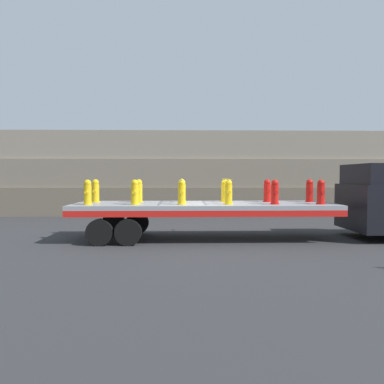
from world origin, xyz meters
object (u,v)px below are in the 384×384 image
at_px(fire_hydrant_yellow_far_3, 225,191).
at_px(fire_hydrant_yellow_near_1, 135,192).
at_px(fire_hydrant_yellow_near_2, 182,192).
at_px(fire_hydrant_red_near_5, 321,192).
at_px(fire_hydrant_yellow_far_1, 139,191).
at_px(fire_hydrant_yellow_near_3, 228,192).
at_px(flatbed_trailer, 188,210).
at_px(fire_hydrant_red_far_4, 267,191).
at_px(fire_hydrant_yellow_near_0, 88,192).
at_px(fire_hydrant_yellow_far_0, 96,191).
at_px(fire_hydrant_red_near_4, 275,192).
at_px(fire_hydrant_red_far_5, 310,191).
at_px(fire_hydrant_yellow_far_2, 182,191).

bearing_deg(fire_hydrant_yellow_far_3, fire_hydrant_yellow_near_1, -160.10).
relative_size(fire_hydrant_yellow_near_2, fire_hydrant_red_near_5, 1.00).
height_order(fire_hydrant_yellow_far_1, fire_hydrant_yellow_far_3, same).
bearing_deg(fire_hydrant_yellow_near_3, fire_hydrant_yellow_far_1, 160.10).
height_order(flatbed_trailer, fire_hydrant_red_far_4, fire_hydrant_red_far_4).
distance_m(fire_hydrant_yellow_near_3, fire_hydrant_yellow_far_3, 1.12).
relative_size(fire_hydrant_yellow_near_0, fire_hydrant_yellow_far_0, 1.00).
relative_size(fire_hydrant_yellow_far_0, fire_hydrant_red_near_4, 1.00).
bearing_deg(flatbed_trailer, fire_hydrant_red_far_4, 11.01).
xyz_separation_m(fire_hydrant_yellow_near_2, fire_hydrant_red_near_5, (4.64, 0.00, 0.00)).
bearing_deg(fire_hydrant_red_near_5, fire_hydrant_yellow_far_3, 160.10).
bearing_deg(fire_hydrant_red_near_4, fire_hydrant_yellow_far_0, 169.74).
bearing_deg(fire_hydrant_yellow_near_2, fire_hydrant_red_near_4, 0.00).
bearing_deg(fire_hydrant_red_far_5, fire_hydrant_yellow_near_3, -160.10).
distance_m(flatbed_trailer, fire_hydrant_red_near_5, 4.50).
bearing_deg(fire_hydrant_yellow_near_3, fire_hydrant_red_near_4, 0.00).
height_order(fire_hydrant_yellow_far_2, fire_hydrant_red_far_4, same).
bearing_deg(fire_hydrant_red_far_5, fire_hydrant_yellow_near_1, -169.74).
relative_size(fire_hydrant_yellow_near_1, fire_hydrant_yellow_far_2, 1.00).
xyz_separation_m(fire_hydrant_yellow_far_1, fire_hydrant_yellow_near_3, (3.09, -1.12, 0.00)).
bearing_deg(fire_hydrant_yellow_far_3, fire_hydrant_yellow_near_3, -90.00).
relative_size(fire_hydrant_yellow_near_1, fire_hydrant_yellow_far_1, 1.00).
distance_m(fire_hydrant_yellow_near_0, fire_hydrant_red_far_4, 6.29).
height_order(fire_hydrant_yellow_near_0, fire_hydrant_red_far_4, same).
height_order(fire_hydrant_yellow_far_3, fire_hydrant_red_far_4, same).
bearing_deg(fire_hydrant_yellow_far_3, fire_hydrant_red_near_5, -19.90).
distance_m(fire_hydrant_yellow_far_0, fire_hydrant_yellow_far_3, 4.64).
distance_m(fire_hydrant_yellow_near_0, fire_hydrant_red_near_5, 7.73).
height_order(fire_hydrant_yellow_far_1, fire_hydrant_red_far_4, same).
bearing_deg(fire_hydrant_yellow_near_3, fire_hydrant_yellow_near_0, 180.00).
bearing_deg(fire_hydrant_yellow_far_0, fire_hydrant_yellow_near_3, -13.57).
xyz_separation_m(fire_hydrant_yellow_near_2, fire_hydrant_yellow_far_2, (0.00, 1.12, 0.00)).
bearing_deg(fire_hydrant_red_near_4, fire_hydrant_yellow_near_3, 180.00).
xyz_separation_m(fire_hydrant_yellow_near_1, fire_hydrant_red_far_4, (4.64, 1.12, 0.00)).
distance_m(flatbed_trailer, fire_hydrant_red_far_5, 4.50).
bearing_deg(fire_hydrant_yellow_near_3, fire_hydrant_red_far_5, 19.90).
distance_m(fire_hydrant_yellow_near_0, fire_hydrant_yellow_near_1, 1.55).
relative_size(fire_hydrant_red_far_4, fire_hydrant_red_far_5, 1.00).
height_order(flatbed_trailer, fire_hydrant_red_near_4, fire_hydrant_red_near_4).
distance_m(flatbed_trailer, fire_hydrant_red_near_4, 3.00).
bearing_deg(fire_hydrant_yellow_near_3, fire_hydrant_yellow_far_0, 166.43).
distance_m(flatbed_trailer, fire_hydrant_yellow_far_3, 1.57).
bearing_deg(flatbed_trailer, fire_hydrant_yellow_far_3, 22.81).
bearing_deg(fire_hydrant_yellow_near_2, fire_hydrant_yellow_far_1, 144.10).
bearing_deg(fire_hydrant_red_far_5, fire_hydrant_yellow_far_3, 180.00).
xyz_separation_m(fire_hydrant_yellow_far_0, fire_hydrant_yellow_near_3, (4.64, -1.12, 0.00)).
height_order(fire_hydrant_yellow_near_0, fire_hydrant_yellow_near_1, same).
height_order(flatbed_trailer, fire_hydrant_red_far_5, fire_hydrant_red_far_5).
relative_size(fire_hydrant_yellow_near_2, fire_hydrant_red_near_4, 1.00).
bearing_deg(fire_hydrant_yellow_far_3, fire_hydrant_red_near_4, -35.90).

